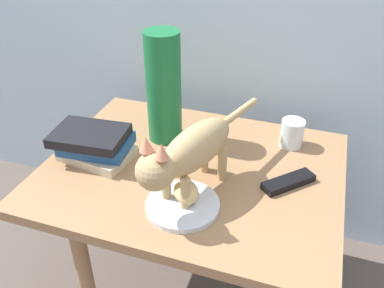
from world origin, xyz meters
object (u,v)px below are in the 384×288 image
(side_table, at_px, (192,186))
(plate, at_px, (183,205))
(tv_remote, at_px, (288,182))
(cat, at_px, (189,152))
(book_stack, at_px, (94,144))
(bread_roll, at_px, (186,192))
(candle_jar, at_px, (292,135))
(green_vase, at_px, (164,88))

(side_table, relative_size, plate, 4.48)
(side_table, xyz_separation_m, tv_remote, (0.27, 0.01, 0.08))
(cat, xyz_separation_m, tv_remote, (0.24, 0.12, -0.12))
(cat, bearing_deg, book_stack, 167.48)
(bread_roll, height_order, candle_jar, candle_jar)
(side_table, distance_m, bread_roll, 0.19)
(book_stack, bearing_deg, side_table, 8.43)
(green_vase, relative_size, tv_remote, 2.26)
(cat, bearing_deg, bread_roll, -83.14)
(plate, distance_m, green_vase, 0.37)
(candle_jar, bearing_deg, green_vase, -168.32)
(book_stack, relative_size, tv_remote, 1.51)
(cat, relative_size, book_stack, 2.03)
(bread_roll, bearing_deg, cat, 96.86)
(tv_remote, bearing_deg, bread_roll, 168.45)
(candle_jar, distance_m, tv_remote, 0.20)
(book_stack, xyz_separation_m, tv_remote, (0.55, 0.05, -0.04))
(candle_jar, bearing_deg, plate, -120.32)
(bread_roll, height_order, tv_remote, bread_roll)
(side_table, xyz_separation_m, book_stack, (-0.28, -0.04, 0.11))
(side_table, height_order, bread_roll, bread_roll)
(side_table, bearing_deg, candle_jar, 39.87)
(cat, distance_m, book_stack, 0.33)
(side_table, relative_size, bread_roll, 10.35)
(plate, relative_size, book_stack, 0.82)
(side_table, xyz_separation_m, cat, (0.03, -0.11, 0.20))
(plate, height_order, green_vase, green_vase)
(side_table, distance_m, tv_remote, 0.28)
(side_table, relative_size, book_stack, 3.65)
(bread_roll, relative_size, tv_remote, 0.53)
(plate, bearing_deg, bread_roll, 74.86)
(bread_roll, bearing_deg, side_table, 103.30)
(cat, bearing_deg, plate, -89.44)
(bread_roll, height_order, cat, cat)
(plate, distance_m, book_stack, 0.34)
(cat, distance_m, candle_jar, 0.40)
(side_table, bearing_deg, bread_roll, -76.70)
(plate, distance_m, tv_remote, 0.29)
(side_table, height_order, cat, cat)
(book_stack, height_order, green_vase, green_vase)
(green_vase, height_order, candle_jar, green_vase)
(book_stack, distance_m, tv_remote, 0.55)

